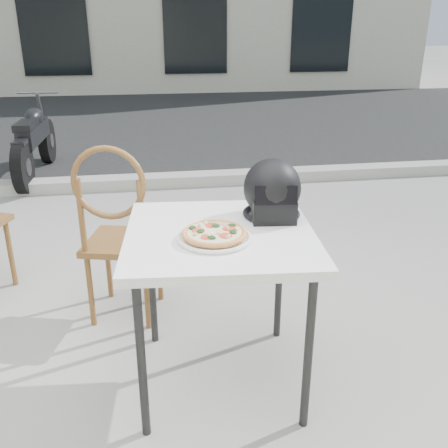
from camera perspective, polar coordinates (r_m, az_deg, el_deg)
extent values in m
plane|color=gray|center=(2.86, -12.78, -14.10)|extent=(80.00, 80.00, 0.00)
cube|color=black|center=(9.48, -10.87, 11.35)|extent=(30.00, 8.00, 0.00)
cube|color=#99988F|center=(5.57, -11.46, 4.69)|extent=(30.00, 0.25, 0.12)
cube|color=black|center=(13.45, -18.87, 20.46)|extent=(1.60, 0.08, 2.20)
cube|color=black|center=(13.39, -3.32, 21.50)|extent=(1.60, 0.08, 2.20)
cube|color=black|center=(14.13, 11.09, 21.18)|extent=(1.60, 0.08, 2.20)
cube|color=white|center=(2.23, -0.46, -1.37)|extent=(0.91, 0.91, 0.04)
cylinder|color=black|center=(2.14, -9.41, -15.21)|extent=(0.04, 0.04, 0.75)
cylinder|color=black|center=(2.18, 9.62, -14.39)|extent=(0.04, 0.04, 0.75)
cylinder|color=black|center=(2.72, -8.26, -6.43)|extent=(0.04, 0.04, 0.75)
cylinder|color=black|center=(2.76, 6.32, -5.96)|extent=(0.04, 0.04, 0.75)
cylinder|color=white|center=(2.14, -1.10, -1.66)|extent=(0.38, 0.38, 0.01)
torus|color=white|center=(2.14, -1.11, -1.51)|extent=(0.40, 0.40, 0.02)
cylinder|color=#DD9450|center=(2.13, -1.11, -1.16)|extent=(0.30, 0.30, 0.01)
torus|color=#DD9450|center=(2.13, -1.11, -1.01)|extent=(0.31, 0.31, 0.02)
cylinder|color=#A91912|center=(2.13, -1.11, -0.99)|extent=(0.27, 0.27, 0.00)
cylinder|color=beige|center=(2.13, -1.11, -0.92)|extent=(0.26, 0.26, 0.00)
cylinder|color=red|center=(2.15, 0.55, -0.52)|extent=(0.06, 0.06, 0.00)
cylinder|color=red|center=(2.19, -1.40, -0.14)|extent=(0.06, 0.06, 0.00)
cylinder|color=red|center=(2.13, -2.94, -0.76)|extent=(0.06, 0.06, 0.00)
cylinder|color=red|center=(2.07, -1.93, -1.48)|extent=(0.06, 0.06, 0.00)
cylinder|color=red|center=(2.08, 0.20, -1.33)|extent=(0.06, 0.06, 0.00)
ellipsoid|color=#133514|center=(2.18, -0.96, -0.20)|extent=(0.04, 0.04, 0.01)
ellipsoid|color=#133514|center=(2.12, -2.71, -0.83)|extent=(0.05, 0.05, 0.01)
ellipsoid|color=#133514|center=(2.11, 1.04, -0.91)|extent=(0.04, 0.04, 0.01)
ellipsoid|color=#133514|center=(2.06, -1.43, -1.56)|extent=(0.05, 0.05, 0.01)
ellipsoid|color=#133514|center=(2.18, 0.87, -0.16)|extent=(0.05, 0.04, 0.01)
ellipsoid|color=#133514|center=(2.16, -3.63, -0.42)|extent=(0.05, 0.05, 0.01)
cylinder|color=#D8D384|center=(2.10, -0.66, -0.96)|extent=(0.02, 0.02, 0.02)
cylinder|color=#D8D384|center=(2.17, -2.80, -0.16)|extent=(0.03, 0.02, 0.02)
cylinder|color=#D8D384|center=(2.15, 0.46, -0.43)|extent=(0.03, 0.03, 0.02)
cylinder|color=#D8D384|center=(2.20, -2.07, 0.15)|extent=(0.02, 0.02, 0.02)
cylinder|color=#D8D384|center=(2.06, 0.51, -1.44)|extent=(0.02, 0.02, 0.02)
cylinder|color=#D8D384|center=(2.09, -3.32, -1.14)|extent=(0.03, 0.03, 0.02)
cylinder|color=#D8D384|center=(2.14, 1.48, -0.53)|extent=(0.02, 0.02, 0.02)
cylinder|color=#D8D384|center=(2.07, -1.79, -1.35)|extent=(0.02, 0.02, 0.02)
ellipsoid|color=black|center=(2.37, 5.53, 4.11)|extent=(0.30, 0.31, 0.28)
cube|color=black|center=(2.32, 5.76, 1.46)|extent=(0.21, 0.12, 0.11)
torus|color=black|center=(2.41, 5.42, 1.26)|extent=(0.30, 0.30, 0.02)
cube|color=black|center=(2.25, 5.98, 3.29)|extent=(0.19, 0.06, 0.09)
cube|color=brown|center=(2.99, -11.40, -2.05)|extent=(0.51, 0.51, 0.04)
cylinder|color=brown|center=(3.19, -7.39, -4.91)|extent=(0.04, 0.04, 0.46)
cylinder|color=brown|center=(3.28, -13.08, -4.58)|extent=(0.04, 0.04, 0.46)
cylinder|color=brown|center=(2.91, -8.80, -7.83)|extent=(0.04, 0.04, 0.46)
cylinder|color=brown|center=(3.01, -15.02, -7.35)|extent=(0.04, 0.04, 0.46)
cylinder|color=brown|center=(2.71, -9.40, 0.52)|extent=(0.04, 0.04, 0.44)
cylinder|color=brown|center=(2.81, -15.98, 0.74)|extent=(0.04, 0.04, 0.44)
torus|color=brown|center=(2.69, -13.10, 4.56)|extent=(0.40, 0.14, 0.41)
cylinder|color=brown|center=(3.63, -23.22, -3.05)|extent=(0.05, 0.05, 0.48)
cylinder|color=black|center=(6.85, -19.57, 8.94)|extent=(0.13, 0.56, 0.55)
cylinder|color=slate|center=(6.85, -19.57, 8.94)|extent=(0.13, 0.19, 0.18)
cylinder|color=black|center=(5.63, -22.00, 6.01)|extent=(0.13, 0.56, 0.55)
cylinder|color=slate|center=(5.63, -22.00, 6.01)|extent=(0.13, 0.19, 0.18)
cube|color=black|center=(6.19, -20.96, 9.69)|extent=(0.20, 0.97, 0.20)
ellipsoid|color=black|center=(6.29, -20.88, 11.34)|extent=(0.22, 0.39, 0.21)
cube|color=black|center=(5.90, -21.70, 10.43)|extent=(0.20, 0.47, 0.07)
cylinder|color=slate|center=(6.73, -20.01, 11.24)|extent=(0.05, 0.30, 0.66)
cylinder|color=slate|center=(6.57, -20.58, 13.90)|extent=(0.48, 0.04, 0.03)
cube|color=black|center=(5.59, -22.33, 8.61)|extent=(0.14, 0.21, 0.05)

